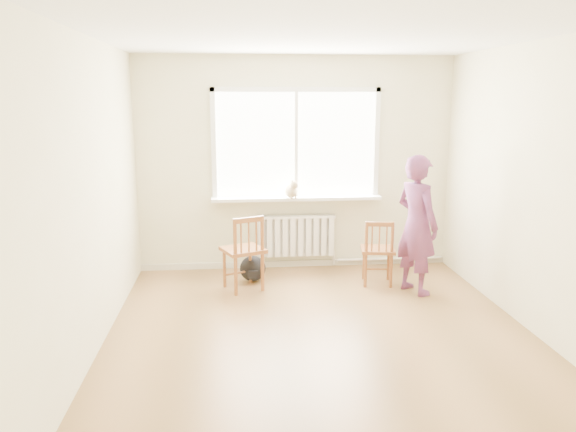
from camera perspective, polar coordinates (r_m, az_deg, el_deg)
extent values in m
plane|color=olive|center=(5.36, 3.44, -12.13)|extent=(4.50, 4.50, 0.00)
plane|color=white|center=(4.92, 3.86, 17.96)|extent=(4.50, 4.50, 0.00)
cube|color=beige|center=(7.17, 0.79, 5.28)|extent=(4.00, 0.01, 2.70)
cube|color=white|center=(7.12, 0.82, 7.26)|extent=(2.00, 0.02, 1.30)
cube|color=white|center=(7.08, 0.85, 12.74)|extent=(2.12, 0.05, 0.06)
cube|color=white|center=(7.07, -7.56, 7.12)|extent=(0.06, 0.05, 1.42)
cube|color=white|center=(7.29, 8.97, 7.22)|extent=(0.06, 0.05, 1.42)
cube|color=white|center=(7.10, 0.83, 7.24)|extent=(0.04, 0.05, 1.30)
cube|color=white|center=(7.12, 0.88, 1.82)|extent=(2.15, 0.22, 0.04)
cube|color=white|center=(7.29, 0.81, -2.01)|extent=(1.00, 0.02, 0.55)
cube|color=white|center=(7.24, 0.86, -2.11)|extent=(1.00, 0.10, 0.51)
cube|color=white|center=(7.18, 0.86, -0.09)|extent=(1.00, 0.12, 0.03)
cylinder|color=silver|center=(7.60, 10.25, -4.30)|extent=(1.40, 0.04, 0.04)
cube|color=beige|center=(7.42, 0.78, -4.83)|extent=(4.00, 0.03, 0.08)
cube|color=brown|center=(6.47, -4.60, -3.45)|extent=(0.57, 0.55, 0.04)
cylinder|color=brown|center=(6.75, -3.84, -4.86)|extent=(0.04, 0.04, 0.47)
cylinder|color=brown|center=(6.62, -6.47, -5.24)|extent=(0.04, 0.04, 0.47)
cylinder|color=brown|center=(6.46, -2.60, -5.62)|extent=(0.04, 0.04, 0.47)
cylinder|color=brown|center=(6.33, -5.33, -6.03)|extent=(0.04, 0.04, 0.47)
cylinder|color=brown|center=(6.40, -2.62, -3.84)|extent=(0.04, 0.04, 0.88)
cylinder|color=brown|center=(6.27, -5.37, -4.22)|extent=(0.04, 0.04, 0.88)
cube|color=brown|center=(6.23, -4.03, -0.39)|extent=(0.34, 0.17, 0.06)
cylinder|color=brown|center=(6.31, -3.23, -1.97)|extent=(0.02, 0.02, 0.35)
cylinder|color=brown|center=(6.27, -4.01, -2.07)|extent=(0.02, 0.02, 0.35)
cylinder|color=brown|center=(6.24, -4.79, -2.16)|extent=(0.02, 0.02, 0.35)
cube|color=brown|center=(6.74, 9.10, -3.39)|extent=(0.44, 0.43, 0.04)
cylinder|color=brown|center=(6.96, 10.16, -4.73)|extent=(0.03, 0.03, 0.42)
cylinder|color=brown|center=(6.93, 7.71, -4.72)|extent=(0.03, 0.03, 0.42)
cylinder|color=brown|center=(6.67, 10.43, -5.46)|extent=(0.03, 0.03, 0.42)
cylinder|color=brown|center=(6.65, 7.88, -5.45)|extent=(0.03, 0.03, 0.42)
cylinder|color=brown|center=(6.62, 10.49, -3.93)|extent=(0.04, 0.04, 0.79)
cylinder|color=brown|center=(6.59, 7.92, -3.91)|extent=(0.04, 0.04, 0.79)
cube|color=brown|center=(6.52, 9.31, -0.83)|extent=(0.32, 0.08, 0.05)
cylinder|color=brown|center=(6.56, 9.99, -2.26)|extent=(0.02, 0.02, 0.31)
cylinder|color=brown|center=(6.56, 9.26, -2.25)|extent=(0.02, 0.02, 0.31)
cylinder|color=brown|center=(6.55, 8.54, -2.24)|extent=(0.02, 0.02, 0.31)
imported|color=#B23B56|center=(6.44, 12.96, -0.87)|extent=(0.60, 0.68, 1.57)
ellipsoid|color=beige|center=(7.03, 0.33, 2.60)|extent=(0.21, 0.27, 0.18)
sphere|color=beige|center=(6.90, 0.64, 3.19)|extent=(0.10, 0.10, 0.10)
cone|color=beige|center=(6.89, 0.42, 3.59)|extent=(0.03, 0.03, 0.04)
cone|color=beige|center=(6.90, 0.85, 3.61)|extent=(0.03, 0.03, 0.04)
cylinder|color=beige|center=(7.15, 0.00, 2.32)|extent=(0.06, 0.16, 0.02)
cylinder|color=beige|center=(6.94, 0.35, 2.10)|extent=(0.02, 0.02, 0.09)
cylinder|color=beige|center=(6.96, 0.77, 2.12)|extent=(0.02, 0.02, 0.09)
ellipsoid|color=black|center=(6.82, -3.60, -5.34)|extent=(0.38, 0.34, 0.31)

